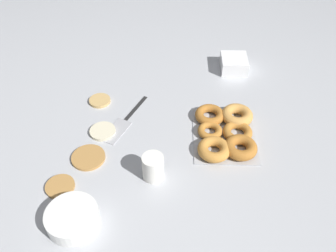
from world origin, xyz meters
The scene contains 10 objects.
ground_plane centered at (0.00, 0.00, 0.00)m, with size 3.00×3.00×0.00m, color #B2B5BA.
pancake_0 centered at (-0.24, 0.25, 0.01)m, with size 0.09×0.09×0.01m, color #B27F42.
pancake_1 centered at (0.00, 0.16, 0.01)m, with size 0.09×0.09×0.01m, color beige.
pancake_2 centered at (-0.12, 0.19, 0.01)m, with size 0.11×0.11×0.01m, color #B27F42.
pancake_3 centered at (0.17, 0.20, 0.01)m, with size 0.08×0.08×0.01m, color tan.
donut_tray centered at (-0.01, -0.28, 0.02)m, with size 0.29×0.22×0.04m.
batter_bowl centered at (-0.37, 0.18, 0.02)m, with size 0.15×0.15×0.05m.
container_stack centered at (0.41, -0.35, 0.03)m, with size 0.12×0.11×0.06m.
paper_cup centered at (-0.19, -0.03, 0.04)m, with size 0.07×0.07×0.09m.
spatula centered at (0.04, 0.10, 0.00)m, with size 0.27×0.15×0.01m.
Camera 1 is at (-0.90, -0.10, 0.90)m, focal length 38.00 mm.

